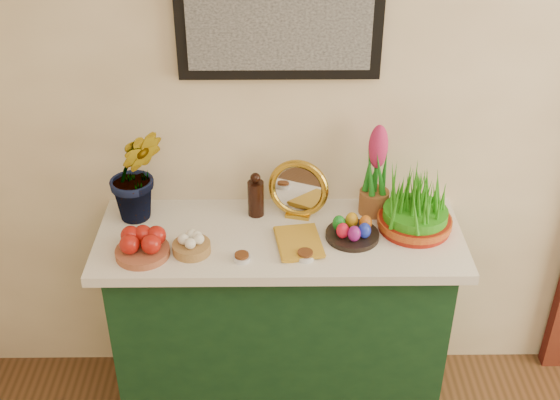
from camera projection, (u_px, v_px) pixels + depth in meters
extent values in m
cube|color=#FEEABF|center=(395.00, 96.00, 2.66)|extent=(4.00, 0.04, 2.70)
cube|color=black|center=(279.00, 6.00, 2.45)|extent=(0.74, 0.03, 0.54)
cube|color=#A5A5A5|center=(279.00, 7.00, 2.43)|extent=(0.66, 0.01, 0.46)
cube|color=#153C1C|center=(280.00, 324.00, 2.94)|extent=(1.30, 0.45, 0.85)
cube|color=white|center=(280.00, 237.00, 2.70)|extent=(1.40, 0.55, 0.04)
imported|color=#1C7A1C|center=(135.00, 159.00, 2.65)|extent=(0.29, 0.26, 0.52)
cylinder|color=#994F33|center=(143.00, 252.00, 2.56)|extent=(0.23, 0.23, 0.03)
cylinder|color=#A87343|center=(192.00, 248.00, 2.57)|extent=(0.18, 0.18, 0.04)
cylinder|color=black|center=(256.00, 198.00, 2.76)|extent=(0.06, 0.06, 0.15)
sphere|color=black|center=(255.00, 178.00, 2.71)|extent=(0.04, 0.04, 0.04)
cube|color=gold|center=(298.00, 215.00, 2.78)|extent=(0.11, 0.07, 0.01)
torus|color=gold|center=(298.00, 189.00, 2.73)|extent=(0.25, 0.11, 0.24)
cylinder|color=silver|center=(298.00, 189.00, 2.73)|extent=(0.18, 0.07, 0.18)
imported|color=gold|center=(277.00, 244.00, 2.60)|extent=(0.18, 0.23, 0.03)
cylinder|color=silver|center=(242.00, 258.00, 2.54)|extent=(0.06, 0.06, 0.02)
cylinder|color=#592D14|center=(242.00, 255.00, 2.53)|extent=(0.05, 0.05, 0.01)
cylinder|color=silver|center=(305.00, 256.00, 2.55)|extent=(0.07, 0.07, 0.02)
cylinder|color=#592D14|center=(305.00, 253.00, 2.54)|extent=(0.06, 0.06, 0.01)
cylinder|color=black|center=(352.00, 235.00, 2.66)|extent=(0.24, 0.24, 0.02)
ellipsoid|color=red|center=(343.00, 231.00, 2.61)|extent=(0.05, 0.05, 0.06)
ellipsoid|color=#1B2FC1|center=(364.00, 231.00, 2.61)|extent=(0.05, 0.05, 0.06)
ellipsoid|color=gold|center=(352.00, 220.00, 2.67)|extent=(0.05, 0.05, 0.06)
ellipsoid|color=#188624|center=(339.00, 223.00, 2.65)|extent=(0.05, 0.05, 0.06)
ellipsoid|color=#CA6117|center=(366.00, 223.00, 2.65)|extent=(0.05, 0.05, 0.06)
ellipsoid|color=#8A197B|center=(354.00, 234.00, 2.59)|extent=(0.05, 0.05, 0.06)
cylinder|color=brown|center=(374.00, 202.00, 2.79)|extent=(0.12, 0.12, 0.10)
ellipsoid|color=#CA2860|center=(378.00, 147.00, 2.66)|extent=(0.07, 0.07, 0.18)
cylinder|color=maroon|center=(414.00, 223.00, 2.70)|extent=(0.27, 0.27, 0.05)
cylinder|color=maroon|center=(414.00, 221.00, 2.70)|extent=(0.29, 0.29, 0.03)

